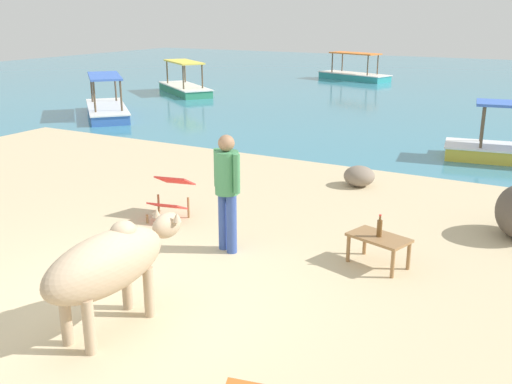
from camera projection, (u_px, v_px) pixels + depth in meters
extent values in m
cube|color=#CCB78E|center=(121.00, 304.00, 6.61)|extent=(18.00, 14.00, 0.04)
cube|color=teal|center=(469.00, 89.00, 25.00)|extent=(60.00, 36.00, 0.03)
cylinder|color=tan|center=(127.00, 285.00, 6.39)|extent=(0.11, 0.11, 0.57)
cylinder|color=tan|center=(149.00, 292.00, 6.23)|extent=(0.11, 0.11, 0.57)
cylinder|color=tan|center=(66.00, 318.00, 5.69)|extent=(0.11, 0.11, 0.57)
cylinder|color=tan|center=(89.00, 327.00, 5.54)|extent=(0.11, 0.11, 0.57)
ellipsoid|color=tan|center=(106.00, 264.00, 5.83)|extent=(0.64, 1.57, 0.62)
ellipsoid|color=tan|center=(167.00, 225.00, 6.58)|extent=(0.26, 0.42, 0.29)
cone|color=tan|center=(157.00, 213.00, 6.62)|extent=(0.11, 0.11, 0.10)
cone|color=tan|center=(177.00, 217.00, 6.47)|extent=(0.11, 0.11, 0.10)
ellipsoid|color=tan|center=(123.00, 231.00, 5.97)|extent=(0.26, 0.30, 0.21)
cube|color=olive|center=(379.00, 238.00, 7.45)|extent=(0.86, 0.64, 0.04)
cylinder|color=olive|center=(409.00, 256.00, 7.40)|extent=(0.05, 0.05, 0.37)
cylinder|color=olive|center=(393.00, 264.00, 7.16)|extent=(0.05, 0.05, 0.37)
cylinder|color=olive|center=(365.00, 241.00, 7.87)|extent=(0.05, 0.05, 0.37)
cylinder|color=olive|center=(348.00, 249.00, 7.63)|extent=(0.05, 0.05, 0.37)
cylinder|color=brown|center=(379.00, 228.00, 7.41)|extent=(0.07, 0.07, 0.22)
cylinder|color=brown|center=(380.00, 218.00, 7.37)|extent=(0.03, 0.03, 0.06)
cylinder|color=red|center=(380.00, 215.00, 7.36)|extent=(0.03, 0.03, 0.02)
cylinder|color=olive|center=(178.00, 222.00, 8.91)|extent=(0.04, 0.04, 0.14)
cylinder|color=olive|center=(147.00, 219.00, 9.06)|extent=(0.04, 0.04, 0.14)
cylinder|color=olive|center=(188.00, 208.00, 9.26)|extent=(0.04, 0.04, 0.34)
cylinder|color=olive|center=(159.00, 205.00, 9.40)|extent=(0.04, 0.04, 0.34)
cube|color=red|center=(168.00, 206.00, 9.12)|extent=(0.60, 0.53, 0.21)
cube|color=red|center=(175.00, 181.00, 9.31)|extent=(0.61, 0.56, 0.23)
cylinder|color=#334C99|center=(232.00, 224.00, 7.86)|extent=(0.14, 0.14, 0.82)
cylinder|color=#334C99|center=(223.00, 221.00, 7.99)|extent=(0.14, 0.14, 0.82)
cylinder|color=#428956|center=(227.00, 173.00, 7.71)|extent=(0.32, 0.32, 0.58)
cylinder|color=#428956|center=(237.00, 174.00, 7.55)|extent=(0.09, 0.09, 0.52)
cylinder|color=#428956|center=(217.00, 168.00, 7.86)|extent=(0.09, 0.09, 0.52)
sphere|color=#997051|center=(226.00, 143.00, 7.60)|extent=(0.22, 0.22, 0.22)
ellipsoid|color=gray|center=(359.00, 176.00, 10.96)|extent=(0.79, 0.79, 0.38)
cylinder|color=brown|center=(482.00, 122.00, 13.32)|extent=(0.06, 0.06, 0.95)
cylinder|color=brown|center=(483.00, 128.00, 12.63)|extent=(0.06, 0.06, 0.95)
cube|color=teal|center=(354.00, 77.00, 28.36)|extent=(3.76, 2.19, 0.28)
cube|color=white|center=(354.00, 74.00, 28.32)|extent=(3.85, 2.27, 0.04)
cylinder|color=brown|center=(332.00, 63.00, 28.70)|extent=(0.06, 0.06, 0.95)
cylinder|color=brown|center=(342.00, 62.00, 29.19)|extent=(0.06, 0.06, 0.95)
cylinder|color=brown|center=(368.00, 66.00, 27.17)|extent=(0.06, 0.06, 0.95)
cylinder|color=brown|center=(378.00, 65.00, 27.67)|extent=(0.06, 0.06, 0.95)
cube|color=orange|center=(355.00, 53.00, 28.03)|extent=(2.69, 1.69, 0.06)
cube|color=#338E66|center=(185.00, 90.00, 23.60)|extent=(3.55, 3.02, 0.28)
cube|color=white|center=(185.00, 86.00, 23.55)|extent=(3.64, 3.11, 0.04)
cylinder|color=brown|center=(202.00, 77.00, 22.63)|extent=(0.06, 0.06, 0.95)
cylinder|color=brown|center=(183.00, 78.00, 22.33)|extent=(0.06, 0.06, 0.95)
cylinder|color=brown|center=(185.00, 72.00, 24.51)|extent=(0.06, 0.06, 0.95)
cylinder|color=brown|center=(167.00, 73.00, 24.20)|extent=(0.06, 0.06, 0.95)
cube|color=#EFD14C|center=(184.00, 62.00, 23.27)|extent=(2.58, 2.25, 0.06)
cube|color=#3866B7|center=(107.00, 112.00, 18.47)|extent=(3.36, 3.28, 0.28)
cube|color=white|center=(107.00, 107.00, 18.42)|extent=(3.45, 3.37, 0.04)
cylinder|color=brown|center=(92.00, 89.00, 19.16)|extent=(0.06, 0.06, 0.95)
cylinder|color=brown|center=(115.00, 88.00, 19.38)|extent=(0.06, 0.06, 0.95)
cylinder|color=brown|center=(94.00, 97.00, 17.19)|extent=(0.06, 0.06, 0.95)
cylinder|color=brown|center=(121.00, 96.00, 17.41)|extent=(0.06, 0.06, 0.95)
cube|color=#3D66C6|center=(104.00, 76.00, 18.14)|extent=(2.47, 2.42, 0.06)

